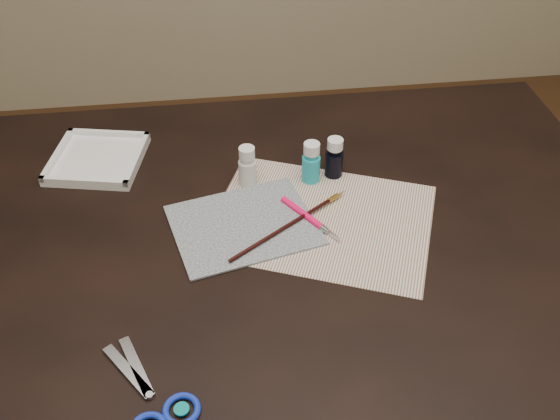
{
  "coord_description": "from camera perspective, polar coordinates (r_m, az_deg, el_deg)",
  "views": [
    {
      "loc": [
        -0.1,
        -0.79,
        1.49
      ],
      "look_at": [
        0.0,
        0.0,
        0.8
      ],
      "focal_mm": 40.0,
      "sensor_mm": 36.0,
      "label": 1
    }
  ],
  "objects": [
    {
      "name": "paint_bottle_cyan",
      "position": [
        1.18,
        2.87,
        4.38
      ],
      "size": [
        0.04,
        0.04,
        0.08
      ],
      "primitive_type": "cylinder",
      "rotation": [
        0.0,
        0.0,
        -0.2
      ],
      "color": "#1EACBE",
      "rests_on": "table"
    },
    {
      "name": "paper",
      "position": [
        1.12,
        3.85,
        -0.86
      ],
      "size": [
        0.46,
        0.41,
        0.0
      ],
      "primitive_type": "cube",
      "rotation": [
        0.0,
        0.0,
        -0.38
      ],
      "color": "silver",
      "rests_on": "table"
    },
    {
      "name": "craft_knife",
      "position": [
        1.11,
        2.89,
        -0.89
      ],
      "size": [
        0.09,
        0.13,
        0.01
      ],
      "primitive_type": null,
      "rotation": [
        0.0,
        0.0,
        -0.98
      ],
      "color": "#FF1058",
      "rests_on": "paper"
    },
    {
      "name": "paintbrush",
      "position": [
        1.09,
        1.04,
        -1.23
      ],
      "size": [
        0.23,
        0.17,
        0.01
      ],
      "primitive_type": null,
      "rotation": [
        0.0,
        0.0,
        0.61
      ],
      "color": "black",
      "rests_on": "canvas"
    },
    {
      "name": "scissors",
      "position": [
        0.9,
        -12.8,
        -15.67
      ],
      "size": [
        0.2,
        0.22,
        0.01
      ],
      "primitive_type": null,
      "rotation": [
        0.0,
        0.0,
        2.2
      ],
      "color": "silver",
      "rests_on": "table"
    },
    {
      "name": "table",
      "position": [
        1.38,
        0.0,
        -13.52
      ],
      "size": [
        1.3,
        0.9,
        0.75
      ],
      "primitive_type": "cube",
      "color": "black",
      "rests_on": "ground"
    },
    {
      "name": "canvas",
      "position": [
        1.1,
        -3.35,
        -1.36
      ],
      "size": [
        0.28,
        0.25,
        0.0
      ],
      "primitive_type": "cube",
      "rotation": [
        0.0,
        0.0,
        0.24
      ],
      "color": "black",
      "rests_on": "paper"
    },
    {
      "name": "paint_bottle_navy",
      "position": [
        1.2,
        4.99,
        4.8
      ],
      "size": [
        0.04,
        0.04,
        0.08
      ],
      "primitive_type": "cylinder",
      "rotation": [
        0.0,
        0.0,
        -0.16
      ],
      "color": "black",
      "rests_on": "table"
    },
    {
      "name": "palette_tray",
      "position": [
        1.3,
        -16.35,
        4.56
      ],
      "size": [
        0.2,
        0.2,
        0.02
      ],
      "primitive_type": "cube",
      "rotation": [
        0.0,
        0.0,
        -0.21
      ],
      "color": "white",
      "rests_on": "table"
    },
    {
      "name": "paint_bottle_white",
      "position": [
        1.17,
        -3.0,
        4.01
      ],
      "size": [
        0.04,
        0.04,
        0.08
      ],
      "primitive_type": "cylinder",
      "rotation": [
        0.0,
        0.0,
        -0.1
      ],
      "color": "silver",
      "rests_on": "table"
    }
  ]
}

